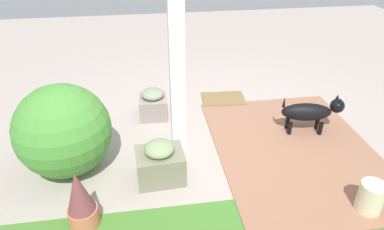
% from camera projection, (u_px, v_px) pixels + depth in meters
% --- Properties ---
extents(ground_plane, '(12.00, 12.00, 0.00)m').
position_uv_depth(ground_plane, '(215.00, 140.00, 4.16)').
color(ground_plane, '#A79990').
extents(brick_path, '(1.80, 2.40, 0.02)m').
position_uv_depth(brick_path, '(295.00, 150.00, 3.98)').
color(brick_path, '#96654C').
rests_on(brick_path, ground).
extents(porch_pillar, '(0.16, 0.16, 2.53)m').
position_uv_depth(porch_pillar, '(176.00, 42.00, 3.44)').
color(porch_pillar, white).
rests_on(porch_pillar, ground).
extents(stone_planter_nearest, '(0.38, 0.39, 0.40)m').
position_uv_depth(stone_planter_nearest, '(153.00, 104.00, 4.55)').
color(stone_planter_nearest, gray).
rests_on(stone_planter_nearest, ground).
extents(stone_planter_mid, '(0.50, 0.40, 0.45)m').
position_uv_depth(stone_planter_mid, '(160.00, 163.00, 3.47)').
color(stone_planter_mid, gray).
rests_on(stone_planter_mid, ground).
extents(round_shrub, '(0.97, 0.97, 0.97)m').
position_uv_depth(round_shrub, '(63.00, 131.00, 3.46)').
color(round_shrub, '#488D36').
rests_on(round_shrub, ground).
extents(terracotta_pot_spiky, '(0.26, 0.26, 0.59)m').
position_uv_depth(terracotta_pot_spiky, '(80.00, 201.00, 2.91)').
color(terracotta_pot_spiky, '#C46C4B').
rests_on(terracotta_pot_spiky, ground).
extents(dog, '(0.75, 0.30, 0.51)m').
position_uv_depth(dog, '(311.00, 112.00, 4.16)').
color(dog, black).
rests_on(dog, ground).
extents(ceramic_urn, '(0.23, 0.23, 0.31)m').
position_uv_depth(ceramic_urn, '(371.00, 198.00, 3.11)').
color(ceramic_urn, beige).
rests_on(ceramic_urn, ground).
extents(doormat, '(0.65, 0.47, 0.03)m').
position_uv_depth(doormat, '(223.00, 99.00, 5.03)').
color(doormat, olive).
rests_on(doormat, ground).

